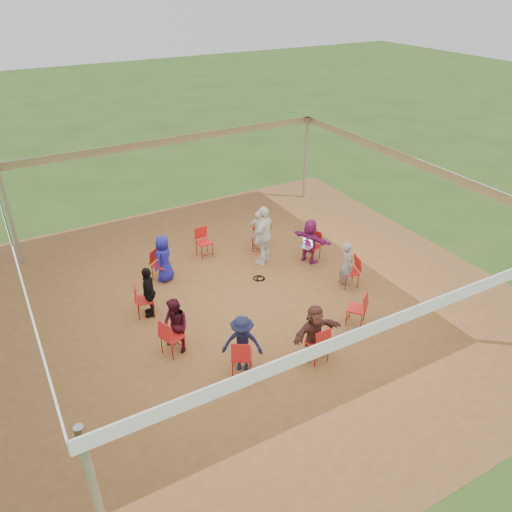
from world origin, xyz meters
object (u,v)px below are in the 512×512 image
person_seated_1 (259,231)px  person_seated_2 (164,258)px  chair_2 (204,243)px  person_seated_6 (314,332)px  chair_4 (145,300)px  chair_9 (350,272)px  chair_0 (312,246)px  standing_person (264,235)px  chair_7 (317,343)px  laptop (307,244)px  person_seated_5 (242,344)px  chair_6 (242,356)px  cable_coil (259,278)px  chair_5 (172,337)px  chair_1 (259,236)px  person_seated_0 (310,241)px  person_seated_4 (176,326)px  chair_8 (356,309)px  person_seated_7 (346,265)px  chair_3 (161,265)px  person_seated_3 (149,291)px

person_seated_1 → person_seated_2: 3.05m
chair_2 → person_seated_6: (0.25, -5.30, 0.23)m
chair_4 → chair_9: same height
chair_0 → person_seated_6: bearing=125.1°
person_seated_6 → standing_person: standing_person is taller
chair_7 → laptop: chair_7 is taller
person_seated_5 → chair_9: bearing=53.1°
chair_9 → person_seated_5: size_ratio=0.67×
person_seated_5 → chair_6: bearing=-90.0°
chair_7 → cable_coil: bearing=78.5°
chair_5 → person_seated_6: (2.66, -1.63, 0.23)m
chair_1 → chair_2: 1.68m
chair_0 → chair_5: size_ratio=1.00×
chair_0 → person_seated_1: bearing=22.0°
person_seated_2 → cable_coil: 2.69m
person_seated_0 → chair_6: bearing=108.4°
person_seated_4 → person_seated_5: (1.00, -1.25, 0.00)m
chair_8 → chair_7: bearing=162.0°
chair_0 → chair_9: 1.68m
chair_4 → person_seated_0: person_seated_0 is taller
person_seated_7 → standing_person: standing_person is taller
person_seated_4 → person_seated_6: bearing=36.0°
chair_7 → person_seated_7: size_ratio=0.67×
chair_1 → chair_4: bearing=54.0°
standing_person → cable_coil: bearing=19.0°
chair_9 → person_seated_6: bearing=142.2°
person_seated_6 → person_seated_7: same height
chair_1 → chair_3: 3.19m
chair_5 → chair_8: bearing=54.0°
chair_5 → chair_0: bearing=90.0°
chair_1 → person_seated_2: size_ratio=0.67×
person_seated_5 → laptop: size_ratio=3.15×
chair_0 → person_seated_7: person_seated_7 is taller
chair_1 → laptop: bearing=152.6°
chair_3 → chair_7: bearing=72.0°
chair_6 → chair_9: bearing=54.0°
standing_person → chair_3: bearing=-44.8°
chair_9 → person_seated_7: (-0.12, 0.03, 0.23)m
person_seated_1 → cable_coil: 1.72m
cable_coil → chair_3: bearing=150.4°
person_seated_0 → cable_coil: 1.89m
person_seated_2 → cable_coil: person_seated_2 is taller
person_seated_6 → cable_coil: (0.54, 3.37, -0.66)m
person_seated_2 → person_seated_7: bearing=108.0°
person_seated_3 → person_seated_6: (2.62, -3.28, 0.00)m
chair_7 → chair_4: bearing=126.0°
chair_6 → person_seated_1: size_ratio=0.67×
person_seated_7 → person_seated_1: bearing=36.0°
chair_3 → chair_9: (4.31, -2.83, 0.00)m
person_seated_0 → person_seated_7: size_ratio=1.00×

